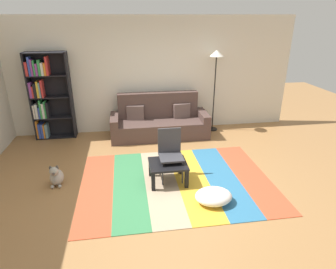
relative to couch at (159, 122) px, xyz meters
name	(u,v)px	position (x,y,z in m)	size (l,w,h in m)	color
ground_plane	(171,179)	(-0.05, -2.02, -0.34)	(14.00, 14.00, 0.00)	#9E7042
back_wall	(154,75)	(-0.05, 0.53, 1.01)	(6.80, 0.10, 2.70)	silver
rug	(177,182)	(0.03, -2.12, -0.33)	(3.26, 2.40, 0.01)	#C64C2D
couch	(159,122)	(0.00, 0.00, 0.00)	(2.26, 0.80, 1.00)	#4C3833
bookshelf	(46,96)	(-2.53, 0.28, 0.66)	(0.90, 0.28, 1.96)	black
coffee_table	(168,166)	(-0.11, -2.09, -0.03)	(0.64, 0.55, 0.36)	black
pouf	(214,196)	(0.48, -2.80, -0.22)	(0.57, 0.46, 0.22)	white
dog	(56,176)	(-2.00, -1.90, -0.18)	(0.22, 0.35, 0.40)	#9E998E
standing_lamp	(216,64)	(1.36, 0.19, 1.29)	(0.32, 0.32, 1.95)	black
tv_remote	(164,162)	(-0.18, -2.08, 0.04)	(0.04, 0.15, 0.02)	black
folding_chair	(170,150)	(-0.05, -1.94, 0.20)	(0.40, 0.40, 0.90)	#38383D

